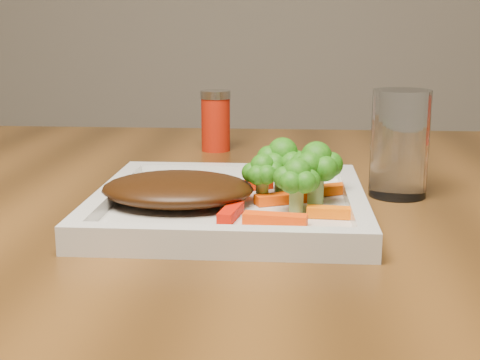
# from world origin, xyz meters

# --- Properties ---
(plate) EXTENTS (0.27, 0.27, 0.01)m
(plate) POSITION_xyz_m (0.16, -0.19, 0.76)
(plate) COLOR silver
(plate) RESTS_ON dining_table
(steak) EXTENTS (0.16, 0.12, 0.03)m
(steak) POSITION_xyz_m (0.10, -0.19, 0.78)
(steak) COLOR #381B08
(steak) RESTS_ON plate
(broccoli_0) EXTENTS (0.07, 0.07, 0.07)m
(broccoli_0) POSITION_xyz_m (0.21, -0.16, 0.80)
(broccoli_0) COLOR #266F12
(broccoli_0) RESTS_ON plate
(broccoli_1) EXTENTS (0.07, 0.07, 0.06)m
(broccoli_1) POSITION_xyz_m (0.24, -0.18, 0.79)
(broccoli_1) COLOR #296811
(broccoli_1) RESTS_ON plate
(broccoli_2) EXTENTS (0.06, 0.06, 0.06)m
(broccoli_2) POSITION_xyz_m (0.22, -0.21, 0.79)
(broccoli_2) COLOR #2A5C0F
(broccoli_2) RESTS_ON plate
(broccoli_3) EXTENTS (0.06, 0.06, 0.06)m
(broccoli_3) POSITION_xyz_m (0.19, -0.18, 0.79)
(broccoli_3) COLOR #277914
(broccoli_3) RESTS_ON plate
(carrot_0) EXTENTS (0.06, 0.02, 0.01)m
(carrot_0) POSITION_xyz_m (0.20, -0.26, 0.77)
(carrot_0) COLOR #FF3F04
(carrot_0) RESTS_ON plate
(carrot_1) EXTENTS (0.05, 0.02, 0.01)m
(carrot_1) POSITION_xyz_m (0.26, -0.23, 0.77)
(carrot_1) COLOR #FF6704
(carrot_1) RESTS_ON plate
(carrot_2) EXTENTS (0.02, 0.05, 0.01)m
(carrot_2) POSITION_xyz_m (0.16, -0.24, 0.77)
(carrot_2) COLOR red
(carrot_2) RESTS_ON plate
(carrot_3) EXTENTS (0.06, 0.04, 0.01)m
(carrot_3) POSITION_xyz_m (0.26, -0.14, 0.77)
(carrot_3) COLOR #CC4603
(carrot_3) RESTS_ON plate
(carrot_4) EXTENTS (0.05, 0.04, 0.01)m
(carrot_4) POSITION_xyz_m (0.17, -0.13, 0.77)
(carrot_4) COLOR red
(carrot_4) RESTS_ON plate
(carrot_6) EXTENTS (0.06, 0.04, 0.01)m
(carrot_6) POSITION_xyz_m (0.21, -0.18, 0.77)
(carrot_6) COLOR #FF4604
(carrot_6) RESTS_ON plate
(spice_shaker) EXTENTS (0.05, 0.05, 0.09)m
(spice_shaker) POSITION_xyz_m (0.10, 0.16, 0.80)
(spice_shaker) COLOR #AC1A09
(spice_shaker) RESTS_ON dining_table
(drinking_glass) EXTENTS (0.08, 0.08, 0.12)m
(drinking_glass) POSITION_xyz_m (0.34, -0.10, 0.81)
(drinking_glass) COLOR silver
(drinking_glass) RESTS_ON dining_table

